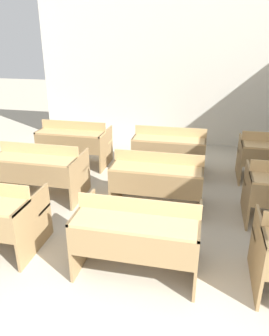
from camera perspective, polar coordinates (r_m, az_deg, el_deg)
The scene contains 6 objects.
wall_back at distance 7.09m, azimuth 9.26°, elevation 16.60°, with size 6.37×0.06×3.16m.
bench_front_center at distance 3.29m, azimuth 0.58°, elevation -11.21°, with size 1.20×0.76×0.82m.
bench_second_left at distance 4.95m, azimuth -16.09°, elevation -0.08°, with size 1.20×0.76×0.82m.
bench_second_center at distance 4.44m, azimuth 4.08°, elevation -1.83°, with size 1.20×0.76×0.82m.
bench_third_left at distance 6.06m, azimuth -10.45°, elevation 4.59°, with size 1.20×0.76×0.82m.
bench_third_center at distance 5.62m, azimuth 6.13°, elevation 3.42°, with size 1.20×0.76×0.82m.
Camera 1 is at (0.44, -1.17, 2.27)m, focal length 35.00 mm.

